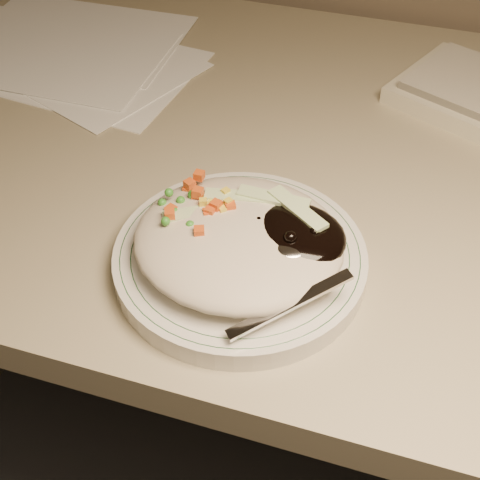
% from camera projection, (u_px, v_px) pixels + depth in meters
% --- Properties ---
extents(desk, '(1.40, 0.70, 0.74)m').
position_uv_depth(desk, '(325.00, 274.00, 0.90)').
color(desk, gray).
rests_on(desk, ground).
extents(plate, '(0.24, 0.24, 0.02)m').
position_uv_depth(plate, '(240.00, 260.00, 0.63)').
color(plate, silver).
rests_on(plate, desk).
extents(plate_rim, '(0.22, 0.22, 0.00)m').
position_uv_depth(plate_rim, '(240.00, 252.00, 0.62)').
color(plate_rim, '#144723').
rests_on(plate_rim, plate).
extents(meal, '(0.21, 0.19, 0.05)m').
position_uv_depth(meal, '(244.00, 237.00, 0.60)').
color(meal, '#C0B39B').
rests_on(meal, plate).
extents(papers, '(0.37, 0.32, 0.00)m').
position_uv_depth(papers, '(73.00, 53.00, 0.92)').
color(papers, white).
rests_on(papers, desk).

